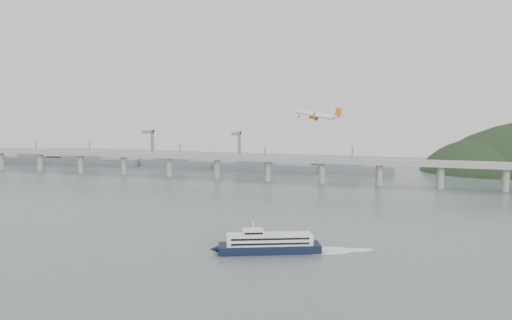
% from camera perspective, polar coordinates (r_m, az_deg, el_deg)
% --- Properties ---
extents(ground, '(900.00, 900.00, 0.00)m').
position_cam_1_polar(ground, '(265.68, -3.30, -9.03)').
color(ground, '#566463').
rests_on(ground, ground).
extents(bridge, '(800.00, 22.00, 23.90)m').
position_cam_1_polar(bridge, '(453.06, 4.91, -0.33)').
color(bridge, gray).
rests_on(bridge, ground).
extents(distant_fleet, '(453.00, 60.90, 40.00)m').
position_cam_1_polar(distant_fleet, '(564.46, -9.34, -0.23)').
color(distant_fleet, slate).
rests_on(distant_fleet, ground).
extents(ferry, '(77.14, 34.97, 15.15)m').
position_cam_1_polar(ferry, '(242.41, 1.54, -9.53)').
color(ferry, black).
rests_on(ferry, ground).
extents(airliner, '(35.92, 32.46, 9.39)m').
position_cam_1_polar(airliner, '(353.27, 6.92, 5.13)').
color(airliner, white).
rests_on(airliner, ground).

